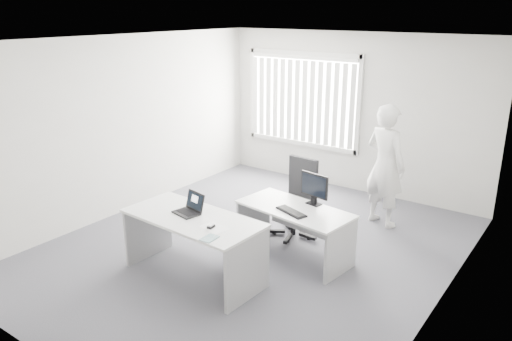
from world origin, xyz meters
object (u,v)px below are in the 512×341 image
Objects in this scene: person at (385,165)px; desk_near at (193,234)px; office_chair at (296,211)px; monitor at (314,189)px; laptop at (186,204)px; desk_far at (294,221)px.

desk_near is at bearing 84.33° from person.
office_chair is at bearing 81.12° from desk_near.
monitor is (0.49, -0.36, 0.56)m from office_chair.
person is at bearing 69.16° from desk_near.
person is 3.16m from laptop.
desk_far is at bearing 61.16° from desk_near.
desk_far is 0.72m from office_chair.
laptop is at bearing -115.68° from monitor.
desk_near is 3.15m from person.
person is at bearing 80.06° from desk_far.
monitor reaches higher than laptop.
desk_far is at bearing 64.96° from laptop.
desk_near is 0.37m from laptop.
person reaches higher than office_chair.
desk_far is 0.85× the size of person.
person is (0.54, 1.70, 0.44)m from desk_far.
monitor is at bearing 92.46° from person.
laptop is (-0.84, -1.14, 0.42)m from desk_far.
desk_near is at bearing -98.23° from office_chair.
laptop is 1.71m from monitor.
person is 5.88× the size of laptop.
office_chair is 1.92m from laptop.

